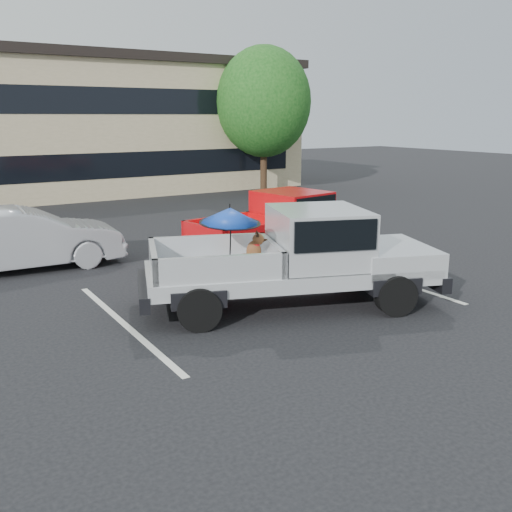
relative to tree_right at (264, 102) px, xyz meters
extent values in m
plane|color=black|center=(-9.00, -16.00, -4.21)|extent=(90.00, 90.00, 0.00)
cube|color=silver|center=(-12.00, -14.00, -4.21)|extent=(0.12, 5.00, 0.01)
cube|color=silver|center=(-6.00, -14.00, -4.21)|extent=(0.12, 5.00, 0.01)
cube|color=tan|center=(-7.00, 5.00, -1.21)|extent=(20.00, 8.00, 6.00)
cube|color=black|center=(-7.00, 5.00, 1.89)|extent=(20.40, 8.40, 0.40)
cube|color=black|center=(-7.00, 1.02, -2.71)|extent=(18.00, 0.08, 1.10)
cube|color=black|center=(-7.00, 1.02, -0.01)|extent=(18.00, 0.08, 1.10)
cylinder|color=#332114|center=(0.00, 0.00, -2.84)|extent=(0.32, 0.32, 2.73)
ellipsoid|color=#154915|center=(0.00, 0.00, 0.01)|extent=(4.46, 4.46, 5.13)
cylinder|color=#332114|center=(-3.00, 8.00, -2.78)|extent=(0.32, 0.32, 2.86)
ellipsoid|color=#154915|center=(-3.00, 8.00, 0.21)|extent=(4.68, 4.68, 5.38)
cylinder|color=black|center=(-11.01, -14.95, -3.83)|extent=(0.81, 0.52, 0.76)
cylinder|color=black|center=(-10.38, -13.22, -3.83)|extent=(0.81, 0.52, 0.76)
cylinder|color=black|center=(-7.63, -16.18, -3.83)|extent=(0.81, 0.52, 0.76)
cylinder|color=black|center=(-7.00, -14.45, -3.83)|extent=(0.81, 0.52, 0.76)
cube|color=silver|center=(-8.96, -14.71, -3.54)|extent=(5.72, 3.64, 0.28)
cube|color=silver|center=(-7.08, -15.40, -3.33)|extent=(2.07, 2.32, 0.46)
cube|color=black|center=(-6.37, -15.65, -3.71)|extent=(0.86, 1.91, 0.30)
cube|color=black|center=(-11.54, -13.78, -3.71)|extent=(0.84, 1.90, 0.28)
cube|color=silver|center=(-8.44, -14.90, -2.86)|extent=(2.18, 2.29, 1.05)
cube|color=black|center=(-8.44, -14.90, -2.66)|extent=(2.07, 2.34, 0.55)
cube|color=black|center=(-10.32, -14.22, -3.48)|extent=(2.79, 2.51, 0.10)
cube|color=silver|center=(-10.02, -13.40, -3.18)|extent=(2.20, 0.88, 0.50)
cube|color=silver|center=(-10.62, -15.04, -3.18)|extent=(2.20, 0.88, 0.50)
cube|color=silver|center=(-11.35, -13.84, -3.18)|extent=(0.72, 1.76, 0.50)
cube|color=silver|center=(-9.29, -14.60, -3.18)|extent=(0.72, 1.76, 0.50)
ellipsoid|color=brown|center=(-9.77, -14.42, -3.28)|extent=(0.55, 0.51, 0.30)
cylinder|color=brown|center=(-9.57, -14.58, -3.32)|extent=(0.07, 0.07, 0.23)
cylinder|color=brown|center=(-9.51, -14.43, -3.32)|extent=(0.07, 0.07, 0.23)
ellipsoid|color=brown|center=(-9.62, -14.48, -3.09)|extent=(0.36, 0.34, 0.41)
cylinder|color=red|center=(-9.60, -14.48, -2.96)|extent=(0.20, 0.20, 0.04)
sphere|color=brown|center=(-9.54, -14.50, -2.86)|extent=(0.22, 0.22, 0.22)
cone|color=black|center=(-9.43, -14.55, -2.88)|extent=(0.18, 0.15, 0.10)
cone|color=black|center=(-9.58, -14.55, -2.75)|extent=(0.08, 0.08, 0.11)
cone|color=black|center=(-9.54, -14.44, -2.75)|extent=(0.08, 0.08, 0.11)
cylinder|color=brown|center=(-9.93, -14.36, -3.37)|extent=(0.27, 0.05, 0.09)
cylinder|color=black|center=(-10.15, -14.52, -2.90)|extent=(0.02, 0.10, 1.05)
cone|color=#1540B8|center=(-10.15, -14.52, -2.36)|extent=(1.10, 1.12, 0.36)
cylinder|color=black|center=(-10.15, -14.52, -2.20)|extent=(0.02, 0.02, 0.10)
cylinder|color=black|center=(-10.15, -14.52, -2.49)|extent=(1.10, 1.10, 0.09)
cylinder|color=black|center=(-8.57, -12.59, -3.86)|extent=(0.72, 0.36, 0.69)
cylinder|color=black|center=(-8.83, -10.94, -3.86)|extent=(0.72, 0.36, 0.69)
cylinder|color=black|center=(-5.35, -12.07, -3.86)|extent=(0.72, 0.36, 0.69)
cylinder|color=black|center=(-5.61, -10.42, -3.86)|extent=(0.72, 0.36, 0.69)
cube|color=red|center=(-7.04, -11.50, -3.60)|extent=(5.10, 2.49, 0.25)
cube|color=red|center=(-5.25, -11.21, -3.41)|extent=(1.62, 1.93, 0.42)
cube|color=black|center=(-4.58, -11.10, -3.76)|extent=(0.46, 1.78, 0.27)
cube|color=black|center=(-9.50, -11.90, -3.76)|extent=(0.44, 1.78, 0.25)
cube|color=red|center=(-6.55, -11.42, -2.98)|extent=(1.74, 1.88, 0.95)
cube|color=black|center=(-6.55, -11.42, -2.80)|extent=(1.62, 1.95, 0.50)
cube|color=black|center=(-8.34, -11.71, -3.55)|extent=(2.32, 1.98, 0.09)
cube|color=red|center=(-8.47, -10.93, -3.27)|extent=(2.07, 0.42, 0.45)
cube|color=red|center=(-8.22, -12.49, -3.27)|extent=(2.07, 0.42, 0.45)
cube|color=red|center=(-9.33, -11.87, -3.27)|extent=(0.35, 1.66, 0.45)
cube|color=red|center=(-7.36, -11.55, -3.27)|extent=(0.35, 1.66, 0.45)
imported|color=#B5B6BC|center=(-12.67, -9.13, -3.47)|extent=(4.56, 1.83, 1.47)
camera|label=1|loc=(-15.08, -23.21, -0.65)|focal=40.00mm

